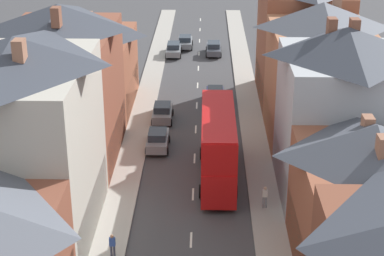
{
  "coord_description": "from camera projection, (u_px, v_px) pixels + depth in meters",
  "views": [
    {
      "loc": [
        0.83,
        -10.78,
        22.47
      ],
      "look_at": [
        -0.21,
        36.17,
        2.59
      ],
      "focal_mm": 60.0,
      "sensor_mm": 36.0,
      "label": 1
    }
  ],
  "objects": [
    {
      "name": "car_parked_left_a",
      "position": [
        215.0,
        96.0,
        62.93
      ],
      "size": [
        1.9,
        4.46,
        1.68
      ],
      "color": "navy",
      "rests_on": "ground"
    },
    {
      "name": "pedestrian_mid_right",
      "position": [
        112.0,
        245.0,
        38.42
      ],
      "size": [
        0.36,
        0.22,
        1.61
      ],
      "color": "#3D4256",
      "rests_on": "pavement_left"
    },
    {
      "name": "pavement_right",
      "position": [
        256.0,
        148.0,
        53.55
      ],
      "size": [
        2.2,
        104.0,
        0.14
      ],
      "primitive_type": "cube",
      "color": "#A8A399",
      "rests_on": "ground"
    },
    {
      "name": "double_decker_bus_lead",
      "position": [
        218.0,
        145.0,
        47.49
      ],
      "size": [
        2.74,
        10.8,
        5.3
      ],
      "color": "red",
      "rests_on": "ground"
    },
    {
      "name": "car_near_blue",
      "position": [
        162.0,
        112.0,
        58.9
      ],
      "size": [
        1.9,
        4.03,
        1.69
      ],
      "color": "gray",
      "rests_on": "ground"
    },
    {
      "name": "terrace_row_right",
      "position": [
        366.0,
        168.0,
        37.24
      ],
      "size": [
        8.0,
        67.93,
        14.02
      ],
      "color": "#ADB2B7",
      "rests_on": "ground"
    },
    {
      "name": "car_mid_black",
      "position": [
        158.0,
        139.0,
        53.26
      ],
      "size": [
        1.9,
        3.99,
        1.65
      ],
      "color": "gray",
      "rests_on": "ground"
    },
    {
      "name": "car_parked_right_b",
      "position": [
        185.0,
        42.0,
        81.56
      ],
      "size": [
        1.9,
        4.14,
        1.59
      ],
      "color": "gray",
      "rests_on": "ground"
    },
    {
      "name": "centre_line_dashes",
      "position": [
        195.0,
        158.0,
        51.84
      ],
      "size": [
        0.14,
        97.8,
        0.01
      ],
      "color": "silver",
      "rests_on": "ground"
    },
    {
      "name": "car_near_silver",
      "position": [
        214.0,
        48.0,
        78.81
      ],
      "size": [
        1.9,
        4.47,
        1.61
      ],
      "color": "#4C515B",
      "rests_on": "ground"
    },
    {
      "name": "pavement_left",
      "position": [
        134.0,
        147.0,
        53.76
      ],
      "size": [
        2.2,
        104.0,
        0.14
      ],
      "primitive_type": "cube",
      "color": "#A8A399",
      "rests_on": "ground"
    },
    {
      "name": "pedestrian_far_left",
      "position": [
        265.0,
        196.0,
        43.96
      ],
      "size": [
        0.36,
        0.22,
        1.61
      ],
      "color": "gray",
      "rests_on": "pavement_right"
    },
    {
      "name": "car_parked_left_b",
      "position": [
        174.0,
        49.0,
        78.44
      ],
      "size": [
        1.9,
        4.49,
        1.62
      ],
      "color": "gray",
      "rests_on": "ground"
    }
  ]
}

